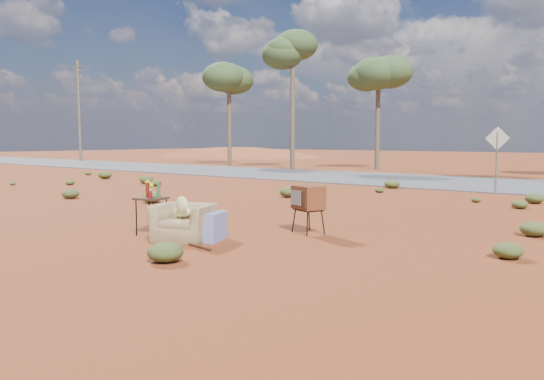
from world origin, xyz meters
The scene contains 13 objects.
ground centered at (0.00, 0.00, 0.00)m, with size 140.00×140.00×0.00m, color maroon.
highway centered at (0.00, 15.00, 0.02)m, with size 140.00×7.00×0.04m, color #565659.
dirt_mound centered at (-30.00, 34.00, 0.00)m, with size 26.00×18.00×2.00m, color #984A24.
armchair centered at (-0.31, -0.14, 0.40)m, with size 1.26×1.09×0.85m.
tv_unit centered at (0.96, 1.71, 0.67)m, with size 0.68×0.62×0.90m.
side_table centered at (-1.26, -0.20, 0.72)m, with size 0.59×0.59×0.99m.
rusty_bar centered at (-0.17, -0.42, 0.02)m, with size 0.05×0.05×1.70m, color #512815.
road_sign centered at (1.50, 12.00, 1.50)m, with size 0.78×0.06×2.19m.
eucalyptus_far_left centered at (-18.00, 20.00, 5.94)m, with size 3.20×3.20×7.10m.
eucalyptus_left centered at (-12.00, 19.00, 6.92)m, with size 3.20×3.20×8.10m.
eucalyptus_near_left centered at (-8.00, 22.00, 5.45)m, with size 3.20×3.20×6.60m.
utility_pole_west centered at (-32.00, 17.50, 4.15)m, with size 1.40×0.20×8.00m.
scrub_patch centered at (-0.82, 4.41, 0.14)m, with size 17.49×8.07×0.33m.
Camera 1 is at (6.54, -6.46, 1.77)m, focal length 35.00 mm.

